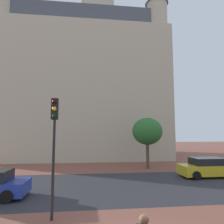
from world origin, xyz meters
TOP-DOWN VIEW (x-y plane):
  - ground_plane at (0.00, 10.00)m, footprint 120.00×120.00m
  - street_asphalt_strip at (0.00, 8.60)m, footprint 120.00×8.33m
  - landmark_building at (-2.50, 26.90)m, footprint 23.54×15.92m
  - car_yellow at (7.62, 10.44)m, footprint 4.42×2.04m
  - traffic_light_pole at (-3.36, 3.56)m, footprint 0.28×0.34m
  - tree_curb_far at (3.95, 14.68)m, footprint 2.99×2.99m

SIDE VIEW (x-z plane):
  - ground_plane at x=0.00m, z-range 0.00..0.00m
  - street_asphalt_strip at x=0.00m, z-range 0.00..0.00m
  - car_yellow at x=7.62m, z-range -0.03..1.47m
  - traffic_light_pole at x=-3.36m, z-range 0.97..5.93m
  - tree_curb_far at x=3.95m, z-range 1.13..6.13m
  - landmark_building at x=-2.50m, z-range -8.40..30.57m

